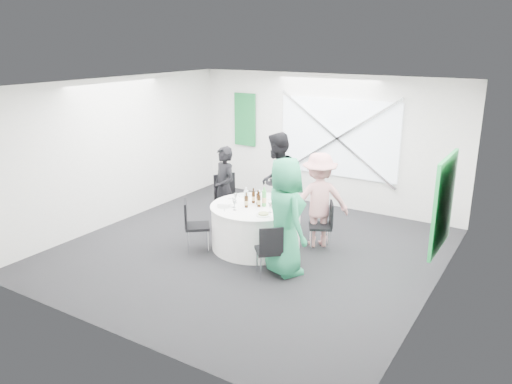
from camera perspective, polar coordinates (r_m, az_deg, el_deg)
The scene contains 48 objects.
floor at distance 8.60m, azimuth -0.71°, elevation -6.72°, with size 6.00×6.00×0.00m, color black.
ceiling at distance 7.89m, azimuth -0.78°, elevation 12.22°, with size 6.00×6.00×0.00m, color white.
wall_back at distance 10.72m, azimuth 7.94°, elevation 5.79°, with size 6.00×6.00×0.00m, color white.
wall_front at distance 5.95m, azimuth -16.49°, elevation -4.01°, with size 6.00×6.00×0.00m, color white.
wall_left at distance 10.03m, azimuth -15.42°, elevation 4.55°, with size 6.00×6.00×0.00m, color white.
wall_right at distance 7.06m, azimuth 20.29°, elevation -1.06°, with size 6.00×6.00×0.00m, color white.
window_panel at distance 10.55m, azimuth 9.36°, elevation 6.10°, with size 2.60×0.03×1.60m, color white.
window_brace_a at distance 10.52m, azimuth 9.28°, elevation 6.06°, with size 0.05×0.05×3.16m, color silver.
window_brace_b at distance 10.52m, azimuth 9.28°, elevation 6.06°, with size 0.05×0.05×3.16m, color silver.
green_banner at distance 11.57m, azimuth -1.27°, elevation 8.27°, with size 0.55×0.04×1.20m, color #14652A.
green_sign at distance 7.69m, azimuth 20.65°, elevation -1.21°, with size 0.05×1.20×1.40m, color green.
banquet_table at distance 8.61m, azimuth -0.00°, elevation -3.94°, with size 1.56×1.56×0.76m.
chair_back at distance 9.40m, azimuth 3.50°, elevation -1.45°, with size 0.39×0.40×0.84m.
chair_back_left at distance 9.57m, azimuth -3.31°, elevation -0.46°, with size 0.63×0.62×1.00m.
chair_back_right at distance 8.59m, azimuth 7.87°, elevation -3.41°, with size 0.52×0.52×0.84m.
chair_front_right at distance 7.49m, azimuth 1.59°, elevation -6.37°, with size 0.54×0.54×0.84m.
chair_front_left at distance 8.50m, azimuth -7.27°, elevation -3.40°, with size 0.57×0.56×0.88m.
person_man_back_left at distance 9.33m, azimuth -3.64°, elevation 0.40°, with size 0.58×0.38×1.59m, color black.
person_man_back at distance 9.39m, azimuth 2.40°, elevation 1.28°, with size 0.89×0.49×1.83m, color black.
person_woman_pink at distance 8.62m, azimuth 7.18°, elevation -0.91°, with size 1.07×0.50×1.65m, color pink.
person_woman_green at distance 7.52m, azimuth 3.33°, elevation -2.83°, with size 0.89×0.58×1.82m, color #248659.
plate_back at distance 8.90m, azimuth 1.40°, elevation -0.60°, with size 0.27×0.27×0.01m.
plate_back_left at distance 9.01m, azimuth -1.31°, elevation -0.37°, with size 0.25×0.25×0.01m.
plate_back_right at distance 8.48m, azimuth 3.63°, elevation -1.47°, with size 0.28×0.28×0.04m.
plate_front_right at distance 8.01m, azimuth 0.86°, elevation -2.57°, with size 0.25×0.25×0.04m.
plate_front_left at distance 8.45m, azimuth -3.52°, elevation -1.60°, with size 0.28×0.28×0.01m.
napkin at distance 8.41m, azimuth -3.71°, elevation -1.45°, with size 0.20×0.13×0.06m, color white.
beer_bottle_a at distance 8.58m, azimuth -0.30°, elevation -0.60°, with size 0.06×0.06×0.27m.
beer_bottle_b at distance 8.51m, azimuth 0.23°, elevation -0.81°, with size 0.06×0.06×0.25m.
beer_bottle_c at distance 8.38m, azimuth 0.33°, elevation -1.05°, with size 0.06×0.06×0.26m.
beer_bottle_d at distance 8.36m, azimuth -1.12°, elevation -1.12°, with size 0.06×0.06×0.26m.
green_water_bottle at distance 8.41m, azimuth 0.94°, elevation -0.76°, with size 0.08×0.08×0.33m.
clear_water_bottle at distance 8.51m, azimuth -1.13°, elevation -0.63°, with size 0.08×0.08×0.30m.
wine_glass_a at distance 8.44m, azimuth 2.51°, elevation -0.77°, with size 0.07×0.07×0.17m.
wine_glass_b at distance 8.63m, azimuth 1.95°, elevation -0.36°, with size 0.07×0.07×0.17m.
wine_glass_c at distance 8.34m, azimuth -2.52°, elevation -0.98°, with size 0.07×0.07×0.17m.
wine_glass_d at distance 8.75m, azimuth 0.41°, elevation -0.10°, with size 0.07×0.07×0.17m.
wine_glass_e at distance 8.10m, azimuth 1.62°, elevation -1.52°, with size 0.07×0.07×0.17m.
wine_glass_f at distance 8.22m, azimuth -2.48°, elevation -1.25°, with size 0.07×0.07×0.17m.
wine_glass_g at distance 8.58m, azimuth -2.36°, elevation -0.46°, with size 0.07×0.07×0.17m.
fork_a at distance 8.60m, azimuth -3.76°, elevation -1.29°, with size 0.01×0.15×0.01m, color silver.
knife_a at distance 8.28m, azimuth -3.65°, elevation -2.04°, with size 0.01×0.15×0.01m, color silver.
fork_b at distance 9.02m, azimuth -0.73°, elevation -0.39°, with size 0.01×0.15×0.01m, color silver.
knife_b at distance 8.86m, azimuth -2.75°, elevation -0.73°, with size 0.01×0.15×0.01m, color silver.
fork_c at distance 8.81m, azimuth 3.03°, elevation -0.83°, with size 0.01×0.15×0.01m, color silver.
knife_c at distance 9.01m, azimuth 0.91°, elevation -0.40°, with size 0.01×0.15×0.01m, color silver.
fork_d at distance 8.30m, azimuth 3.72°, elevation -1.97°, with size 0.01×0.15×0.01m, color silver.
knife_d at distance 8.68m, azimuth 3.59°, elevation -1.12°, with size 0.01×0.15×0.01m, color silver.
Camera 1 is at (4.23, -6.63, 3.47)m, focal length 35.00 mm.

